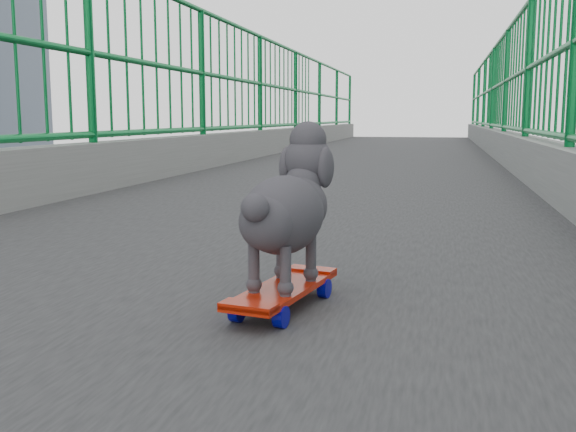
# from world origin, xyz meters

# --- Properties ---
(railing) EXTENTS (3.00, 24.00, 1.42)m
(railing) POSITION_xyz_m (0.00, 0.00, 7.21)
(railing) COLOR gray
(railing) RESTS_ON footbridge
(skateboard) EXTENTS (0.20, 0.44, 0.06)m
(skateboard) POSITION_xyz_m (0.37, -2.33, 7.04)
(skateboard) COLOR red
(skateboard) RESTS_ON footbridge
(poodle) EXTENTS (0.23, 0.42, 0.36)m
(poodle) POSITION_xyz_m (0.38, -2.31, 7.25)
(poodle) COLOR #272529
(poodle) RESTS_ON skateboard
(car_6) EXTENTS (2.47, 5.36, 1.49)m
(car_6) POSITION_xyz_m (-9.20, 17.84, 0.74)
(car_6) COLOR gray
(car_6) RESTS_ON ground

